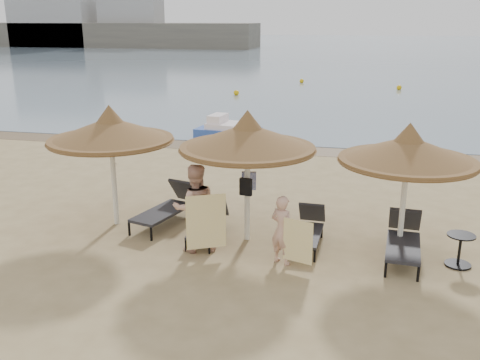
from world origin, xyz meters
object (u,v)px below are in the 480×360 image
object	(u,v)px
lounger_near_left	(209,222)
lounger_far_right	(404,239)
palapa_center	(247,138)
side_table	(459,251)
pedal_boat	(227,133)
palapa_left	(110,130)
person_left	(195,201)
person_right	(282,225)
lounger_far_left	(169,206)
lounger_near_right	(308,228)
palapa_right	(408,150)

from	to	relation	value
lounger_near_left	lounger_far_right	bearing A→B (deg)	-2.89
palapa_center	side_table	bearing A→B (deg)	-4.94
lounger_far_right	pedal_boat	distance (m)	11.47
side_table	pedal_boat	bearing A→B (deg)	126.55
palapa_left	person_left	xyz separation A→B (m)	(2.35, -1.06, -1.22)
palapa_center	lounger_near_left	xyz separation A→B (m)	(-0.90, -0.00, -2.02)
palapa_center	person_right	bearing A→B (deg)	-48.04
lounger_far_left	person_right	xyz separation A→B (m)	(3.05, -1.68, 0.42)
lounger_near_left	person_left	world-z (taller)	person_left
lounger_near_right	side_table	world-z (taller)	lounger_near_right
lounger_far_left	lounger_near_right	world-z (taller)	lounger_far_left
palapa_center	palapa_right	distance (m)	3.36
lounger_near_right	person_left	size ratio (longest dim) A/B	0.80
palapa_left	person_right	world-z (taller)	palapa_left
lounger_near_left	person_left	distance (m)	1.12
palapa_center	pedal_boat	distance (m)	10.05
palapa_left	palapa_center	size ratio (longest dim) A/B	0.99
lounger_near_right	person_right	xyz separation A→B (m)	(-0.43, -1.14, 0.49)
side_table	lounger_far_right	bearing A→B (deg)	169.50
lounger_near_left	lounger_far_right	xyz separation A→B (m)	(4.31, -0.18, 0.05)
lounger_near_left	pedal_boat	world-z (taller)	pedal_boat
palapa_center	lounger_far_left	bearing A→B (deg)	163.52
person_left	lounger_far_left	bearing A→B (deg)	-76.32
pedal_boat	palapa_center	bearing A→B (deg)	-65.04
lounger_far_right	pedal_boat	xyz separation A→B (m)	(-6.21, 9.64, 0.01)
palapa_left	palapa_right	distance (m)	6.69
palapa_center	person_right	xyz separation A→B (m)	(0.95, -1.06, -1.53)
palapa_right	person_left	size ratio (longest dim) A/B	1.27
pedal_boat	person_right	bearing A→B (deg)	-61.90
palapa_right	person_right	xyz separation A→B (m)	(-2.41, -1.12, -1.41)
lounger_near_left	person_left	size ratio (longest dim) A/B	0.78
palapa_right	lounger_far_right	bearing A→B (deg)	-77.23
pedal_boat	lounger_far_right	bearing A→B (deg)	-48.74
lounger_near_left	side_table	xyz separation A→B (m)	(5.40, -0.38, -0.03)
palapa_left	palapa_right	bearing A→B (deg)	-1.57
palapa_right	lounger_near_left	distance (m)	4.66
lounger_near_right	lounger_far_right	distance (m)	2.05
lounger_far_right	person_right	bearing A→B (deg)	-156.02
person_right	pedal_boat	world-z (taller)	person_right
person_right	palapa_right	bearing A→B (deg)	-127.31
lounger_far_right	palapa_right	bearing A→B (deg)	107.30
lounger_far_left	side_table	distance (m)	6.68
lounger_far_right	lounger_far_left	bearing A→B (deg)	176.18
lounger_far_right	side_table	bearing A→B (deg)	-5.97
lounger_near_right	lounger_far_left	bearing A→B (deg)	173.39
side_table	pedal_boat	xyz separation A→B (m)	(-7.30, 9.85, 0.10)
lounger_near_left	lounger_far_right	size ratio (longest dim) A/B	0.85
lounger_near_right	side_table	xyz separation A→B (m)	(3.11, -0.48, -0.04)
lounger_far_right	palapa_center	bearing A→B (deg)	-178.61
palapa_right	lounger_near_left	size ratio (longest dim) A/B	1.63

